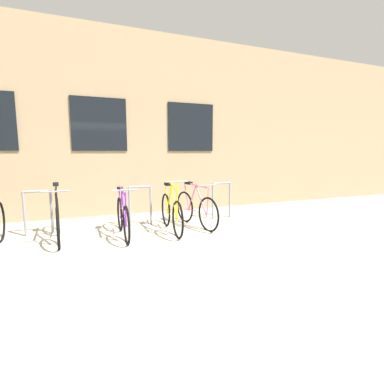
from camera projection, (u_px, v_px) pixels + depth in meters
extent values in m
plane|color=#B2ADA0|center=(120.00, 259.00, 4.31)|extent=(42.00, 42.00, 0.00)
cube|color=tan|center=(93.00, 132.00, 10.00)|extent=(28.00, 6.64, 4.64)
cube|color=black|center=(99.00, 124.00, 6.93)|extent=(1.30, 0.04, 1.28)
cube|color=black|center=(191.00, 127.00, 7.79)|extent=(1.30, 0.04, 1.28)
cylinder|color=gray|center=(25.00, 214.00, 5.45)|extent=(0.05, 0.05, 0.86)
cylinder|color=gray|center=(52.00, 212.00, 5.62)|extent=(0.05, 0.05, 0.86)
cylinder|color=gray|center=(37.00, 191.00, 5.48)|extent=(0.47, 0.05, 0.05)
cylinder|color=gray|center=(130.00, 207.00, 6.18)|extent=(0.05, 0.05, 0.86)
cylinder|color=gray|center=(151.00, 205.00, 6.34)|extent=(0.05, 0.05, 0.86)
cylinder|color=gray|center=(140.00, 187.00, 6.20)|extent=(0.47, 0.05, 0.05)
cylinder|color=gray|center=(213.00, 201.00, 6.90)|extent=(0.05, 0.05, 0.86)
cylinder|color=gray|center=(230.00, 200.00, 7.07)|extent=(0.05, 0.05, 0.86)
cylinder|color=gray|center=(222.00, 183.00, 6.92)|extent=(0.47, 0.05, 0.05)
torus|color=black|center=(120.00, 214.00, 5.92)|extent=(0.05, 0.71, 0.71)
torus|color=black|center=(127.00, 225.00, 5.01)|extent=(0.05, 0.71, 0.71)
cylinder|color=#722D99|center=(124.00, 207.00, 5.23)|extent=(0.04, 0.47, 0.66)
cylinder|color=#722D99|center=(121.00, 206.00, 5.58)|extent=(0.04, 0.34, 0.59)
cylinder|color=#722D99|center=(122.00, 191.00, 5.33)|extent=(0.04, 0.76, 0.10)
cylinder|color=#722D99|center=(121.00, 218.00, 5.70)|extent=(0.03, 0.49, 0.07)
cylinder|color=#722D99|center=(120.00, 202.00, 5.80)|extent=(0.03, 0.20, 0.53)
cylinder|color=#722D99|center=(126.00, 209.00, 4.99)|extent=(0.03, 0.08, 0.59)
cube|color=black|center=(120.00, 189.00, 5.68)|extent=(0.10, 0.20, 0.06)
cylinder|color=gray|center=(125.00, 190.00, 4.97)|extent=(0.44, 0.03, 0.03)
torus|color=black|center=(58.00, 216.00, 5.68)|extent=(0.09, 0.74, 0.74)
torus|color=black|center=(58.00, 228.00, 4.77)|extent=(0.09, 0.74, 0.74)
cylinder|color=black|center=(57.00, 209.00, 4.99)|extent=(0.07, 0.49, 0.66)
cylinder|color=black|center=(57.00, 205.00, 5.34)|extent=(0.06, 0.36, 0.69)
cylinder|color=black|center=(56.00, 189.00, 5.09)|extent=(0.09, 0.79, 0.08)
cylinder|color=black|center=(58.00, 220.00, 5.46)|extent=(0.06, 0.51, 0.08)
cylinder|color=black|center=(57.00, 201.00, 5.56)|extent=(0.04, 0.20, 0.63)
cylinder|color=black|center=(57.00, 211.00, 4.76)|extent=(0.03, 0.08, 0.59)
cube|color=black|center=(56.00, 184.00, 5.43)|extent=(0.11, 0.21, 0.06)
cylinder|color=gray|center=(56.00, 191.00, 4.73)|extent=(0.44, 0.05, 0.03)
torus|color=black|center=(185.00, 207.00, 6.65)|extent=(0.17, 0.72, 0.73)
torus|color=black|center=(208.00, 215.00, 5.83)|extent=(0.17, 0.72, 0.73)
cylinder|color=pink|center=(201.00, 200.00, 6.02)|extent=(0.12, 0.47, 0.64)
cylinder|color=pink|center=(192.00, 198.00, 6.33)|extent=(0.09, 0.34, 0.62)
cylinder|color=pink|center=(197.00, 185.00, 6.11)|extent=(0.17, 0.74, 0.06)
cylinder|color=pink|center=(190.00, 210.00, 6.45)|extent=(0.11, 0.49, 0.08)
cylinder|color=pink|center=(187.00, 196.00, 6.54)|extent=(0.06, 0.20, 0.56)
cylinder|color=pink|center=(208.00, 201.00, 5.81)|extent=(0.04, 0.08, 0.57)
cube|color=black|center=(189.00, 183.00, 6.42)|extent=(0.13, 0.21, 0.06)
cylinder|color=gray|center=(207.00, 185.00, 5.78)|extent=(0.44, 0.10, 0.03)
torus|color=black|center=(0.00, 222.00, 5.15)|extent=(0.06, 0.76, 0.76)
torus|color=black|center=(166.00, 210.00, 6.30)|extent=(0.08, 0.73, 0.73)
torus|color=black|center=(178.00, 220.00, 5.37)|extent=(0.08, 0.73, 0.73)
cylinder|color=yellow|center=(174.00, 201.00, 5.58)|extent=(0.06, 0.48, 0.76)
cylinder|color=yellow|center=(169.00, 201.00, 5.95)|extent=(0.05, 0.35, 0.63)
cylinder|color=yellow|center=(172.00, 184.00, 5.69)|extent=(0.08, 0.77, 0.16)
cylinder|color=yellow|center=(168.00, 213.00, 6.07)|extent=(0.05, 0.50, 0.08)
cylinder|color=yellow|center=(167.00, 198.00, 6.17)|extent=(0.04, 0.20, 0.57)
cylinder|color=yellow|center=(177.00, 202.00, 5.34)|extent=(0.03, 0.08, 0.69)
cube|color=black|center=(167.00, 184.00, 6.05)|extent=(0.11, 0.21, 0.06)
cylinder|color=gray|center=(177.00, 182.00, 5.32)|extent=(0.44, 0.05, 0.03)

